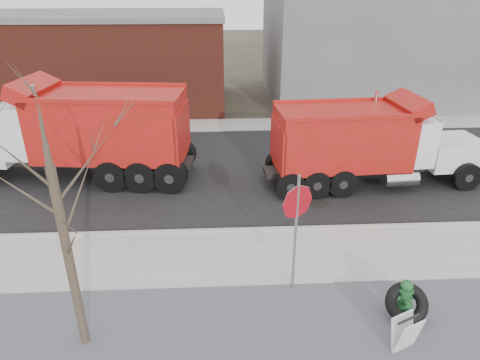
{
  "coord_description": "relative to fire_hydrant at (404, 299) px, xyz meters",
  "views": [
    {
      "loc": [
        -0.29,
        -9.46,
        6.89
      ],
      "look_at": [
        0.3,
        2.26,
        1.4
      ],
      "focal_mm": 32.0,
      "sensor_mm": 36.0,
      "label": 1
    }
  ],
  "objects": [
    {
      "name": "ground",
      "position": [
        -3.77,
        2.12,
        -0.43
      ],
      "size": [
        120.0,
        120.0,
        0.0
      ],
      "primitive_type": "plane",
      "color": "#383328",
      "rests_on": "ground"
    },
    {
      "name": "sidewalk",
      "position": [
        -3.77,
        2.37,
        -0.4
      ],
      "size": [
        60.0,
        2.5,
        0.06
      ],
      "primitive_type": "cube",
      "color": "#9E9B93",
      "rests_on": "ground"
    },
    {
      "name": "curb",
      "position": [
        -3.77,
        3.67,
        -0.37
      ],
      "size": [
        60.0,
        0.15,
        0.11
      ],
      "primitive_type": "cube",
      "color": "#9E9B93",
      "rests_on": "ground"
    },
    {
      "name": "road",
      "position": [
        -3.77,
        8.42,
        -0.42
      ],
      "size": [
        60.0,
        9.4,
        0.02
      ],
      "primitive_type": "cube",
      "color": "black",
      "rests_on": "ground"
    },
    {
      "name": "far_sidewalk",
      "position": [
        -3.77,
        14.12,
        -0.4
      ],
      "size": [
        60.0,
        2.0,
        0.06
      ],
      "primitive_type": "cube",
      "color": "#9E9B93",
      "rests_on": "ground"
    },
    {
      "name": "building_grey",
      "position": [
        5.23,
        20.12,
        3.57
      ],
      "size": [
        12.0,
        10.0,
        8.0
      ],
      "color": "slate",
      "rests_on": "ground"
    },
    {
      "name": "building_brick",
      "position": [
        -13.77,
        19.12,
        2.23
      ],
      "size": [
        20.2,
        8.2,
        5.3
      ],
      "color": "maroon",
      "rests_on": "ground"
    },
    {
      "name": "bare_tree",
      "position": [
        -6.97,
        -0.48,
        2.87
      ],
      "size": [
        3.2,
        3.2,
        5.2
      ],
      "color": "#382D23",
      "rests_on": "ground"
    },
    {
      "name": "fire_hydrant",
      "position": [
        0.0,
        0.0,
        0.0
      ],
      "size": [
        0.52,
        0.51,
        0.93
      ],
      "rotation": [
        0.0,
        0.0,
        0.05
      ],
      "color": "#256133",
      "rests_on": "ground"
    },
    {
      "name": "truck_tire",
      "position": [
        -0.0,
        -0.14,
        -0.01
      ],
      "size": [
        1.03,
        0.95,
        0.85
      ],
      "color": "black",
      "rests_on": "ground"
    },
    {
      "name": "stop_sign",
      "position": [
        -2.35,
        1.02,
        1.64
      ],
      "size": [
        0.75,
        0.42,
        3.06
      ],
      "rotation": [
        0.0,
        0.0,
        0.1
      ],
      "color": "gray",
      "rests_on": "ground"
    },
    {
      "name": "sandwich_board",
      "position": [
        -0.39,
        -1.03,
        0.01
      ],
      "size": [
        0.68,
        0.57,
        0.81
      ],
      "rotation": [
        0.0,
        0.0,
        0.43
      ],
      "color": "silver",
      "rests_on": "ground"
    },
    {
      "name": "dump_truck_red_a",
      "position": [
        1.25,
        6.87,
        1.23
      ],
      "size": [
        8.13,
        2.72,
        3.26
      ],
      "rotation": [
        0.0,
        0.0,
        0.07
      ],
      "color": "black",
      "rests_on": "ground"
    },
    {
      "name": "dump_truck_red_b",
      "position": [
        -9.18,
        7.92,
        1.48
      ],
      "size": [
        9.01,
        3.43,
        3.74
      ],
      "rotation": [
        0.0,
        0.0,
        3.03
      ],
      "color": "black",
      "rests_on": "ground"
    }
  ]
}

